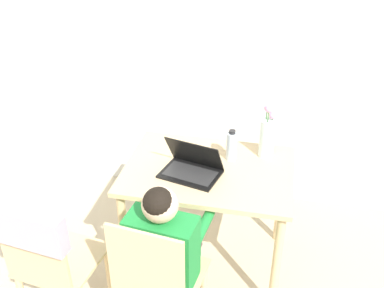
{
  "coord_description": "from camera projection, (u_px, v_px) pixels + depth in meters",
  "views": [
    {
      "loc": [
        0.1,
        -0.82,
        2.22
      ],
      "look_at": [
        -0.36,
        1.35,
        0.92
      ],
      "focal_mm": 42.0,
      "sensor_mm": 36.0,
      "label": 1
    }
  ],
  "objects": [
    {
      "name": "chair_spare",
      "position": [
        44.0,
        251.0,
        2.26
      ],
      "size": [
        0.45,
        0.48,
        0.91
      ],
      "rotation": [
        0.0,
        0.0,
        3.01
      ],
      "color": "#D6B784",
      "rests_on": "ground_plane"
    },
    {
      "name": "laptop",
      "position": [
        192.0,
        166.0,
        2.62
      ],
      "size": [
        0.38,
        0.3,
        0.21
      ],
      "rotation": [
        0.0,
        0.0,
        -0.24
      ],
      "color": "black",
      "rests_on": "dining_table"
    },
    {
      "name": "chair_occupied",
      "position": [
        158.0,
        283.0,
        2.27
      ],
      "size": [
        0.45,
        0.45,
        0.9
      ],
      "rotation": [
        0.0,
        0.0,
        3.02
      ],
      "color": "#D6B784",
      "rests_on": "ground_plane"
    },
    {
      "name": "person_seated",
      "position": [
        166.0,
        242.0,
        2.28
      ],
      "size": [
        0.4,
        0.46,
        1.01
      ],
      "rotation": [
        0.0,
        0.0,
        3.02
      ],
      "color": "#1E8438",
      "rests_on": "ground_plane"
    },
    {
      "name": "wall_back",
      "position": [
        271.0,
        45.0,
        3.08
      ],
      "size": [
        6.4,
        0.05,
        2.5
      ],
      "color": "silver",
      "rests_on": "ground_plane"
    },
    {
      "name": "flower_vase",
      "position": [
        267.0,
        136.0,
        2.73
      ],
      "size": [
        0.09,
        0.09,
        0.35
      ],
      "color": "silver",
      "rests_on": "dining_table"
    },
    {
      "name": "dining_table",
      "position": [
        208.0,
        183.0,
        2.73
      ],
      "size": [
        1.0,
        0.72,
        0.74
      ],
      "color": "#D6B784",
      "rests_on": "ground_plane"
    },
    {
      "name": "water_bottle",
      "position": [
        232.0,
        146.0,
        2.72
      ],
      "size": [
        0.06,
        0.06,
        0.2
      ],
      "color": "silver",
      "rests_on": "dining_table"
    }
  ]
}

